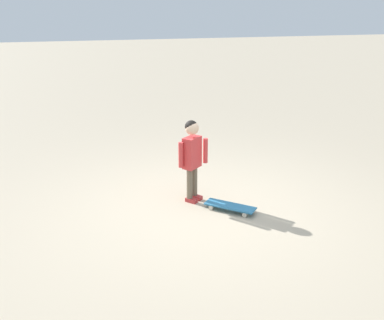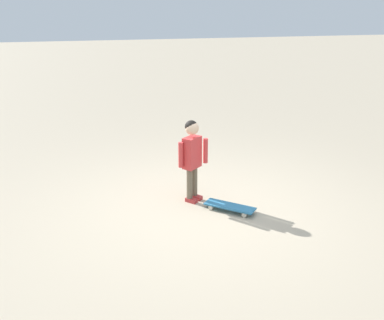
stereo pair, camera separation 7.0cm
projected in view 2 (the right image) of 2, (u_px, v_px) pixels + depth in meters
ground_plane at (205, 211)px, 5.60m from camera, size 50.00×50.00×0.00m
child_person at (192, 152)px, 5.69m from camera, size 0.40×0.27×1.06m
skateboard at (230, 207)px, 5.59m from camera, size 0.60×0.56×0.07m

